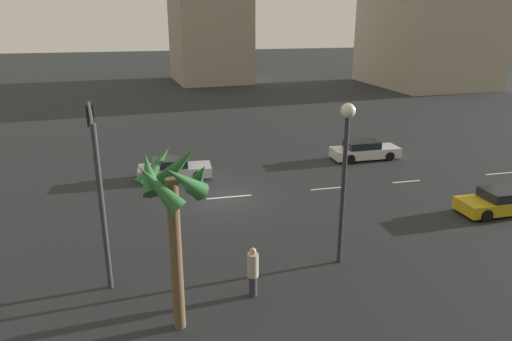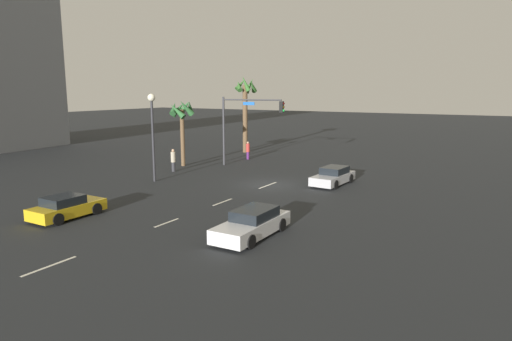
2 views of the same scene
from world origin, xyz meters
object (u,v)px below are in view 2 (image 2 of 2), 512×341
(streetlamp, at_px, (152,121))
(car_2, at_px, (252,224))
(car_0, at_px, (67,207))
(palm_tree_0, at_px, (182,114))
(pedestrian_0, at_px, (173,160))
(car_1, at_px, (333,176))
(pedestrian_1, at_px, (248,150))
(palm_tree_1, at_px, (246,101))
(traffic_signal, at_px, (244,119))

(streetlamp, bearing_deg, car_2, -119.48)
(car_0, bearing_deg, palm_tree_0, 18.66)
(pedestrian_0, bearing_deg, car_2, -127.83)
(car_0, distance_m, car_2, 10.50)
(car_1, distance_m, pedestrian_0, 13.71)
(pedestrian_1, bearing_deg, palm_tree_1, 34.25)
(streetlamp, distance_m, pedestrian_1, 13.51)
(traffic_signal, xyz_separation_m, streetlamp, (-9.21, 2.21, 0.28))
(car_2, bearing_deg, pedestrian_1, 32.02)
(streetlamp, bearing_deg, palm_tree_1, 8.55)
(car_1, relative_size, traffic_signal, 0.72)
(palm_tree_0, relative_size, palm_tree_1, 0.72)
(traffic_signal, bearing_deg, car_2, -146.85)
(car_0, xyz_separation_m, palm_tree_0, (16.42, 5.55, 4.09))
(pedestrian_1, bearing_deg, car_0, -173.67)
(car_2, distance_m, palm_tree_1, 29.62)
(car_0, height_order, palm_tree_1, palm_tree_1)
(pedestrian_0, relative_size, pedestrian_1, 1.08)
(palm_tree_0, bearing_deg, streetlamp, -157.73)
(traffic_signal, bearing_deg, palm_tree_0, 117.58)
(car_0, height_order, traffic_signal, traffic_signal)
(traffic_signal, height_order, streetlamp, streetlamp)
(car_0, bearing_deg, palm_tree_1, 11.34)
(car_1, height_order, traffic_signal, traffic_signal)
(streetlamp, relative_size, pedestrian_0, 3.42)
(car_0, relative_size, palm_tree_1, 0.47)
(car_1, relative_size, streetlamp, 0.69)
(car_0, height_order, car_1, car_1)
(traffic_signal, xyz_separation_m, palm_tree_1, (8.05, 4.81, 1.41))
(car_2, relative_size, palm_tree_0, 0.77)
(car_0, bearing_deg, pedestrian_1, 6.33)
(car_1, height_order, pedestrian_1, pedestrian_1)
(car_1, relative_size, pedestrian_1, 2.53)
(pedestrian_1, distance_m, palm_tree_0, 7.98)
(car_1, xyz_separation_m, streetlamp, (-5.80, 12.03, 3.95))
(streetlamp, bearing_deg, traffic_signal, -13.51)
(palm_tree_0, distance_m, palm_tree_1, 10.67)
(traffic_signal, bearing_deg, car_0, -178.15)
(pedestrian_1, height_order, palm_tree_0, palm_tree_0)
(car_2, bearing_deg, car_0, 103.27)
(streetlamp, distance_m, palm_tree_1, 17.49)
(streetlamp, bearing_deg, pedestrian_0, 21.43)
(traffic_signal, height_order, palm_tree_0, traffic_signal)
(car_2, bearing_deg, traffic_signal, 33.15)
(car_1, bearing_deg, car_0, 149.45)
(car_2, height_order, traffic_signal, traffic_signal)
(traffic_signal, distance_m, palm_tree_1, 9.48)
(traffic_signal, xyz_separation_m, pedestrian_1, (3.80, 1.91, -3.34))
(car_0, bearing_deg, car_2, -76.73)
(palm_tree_0, xyz_separation_m, palm_tree_1, (10.62, -0.12, 1.02))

